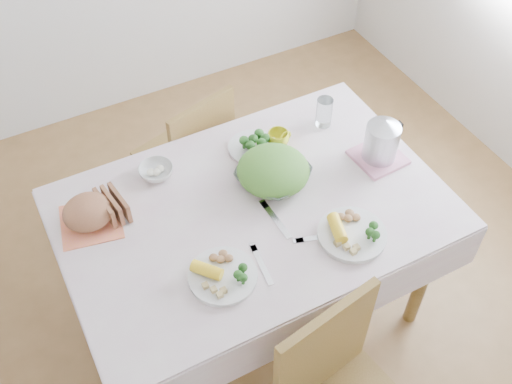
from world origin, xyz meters
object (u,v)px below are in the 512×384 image
dining_table (254,264)px  yellow_mug (278,139)px  salad_bowl (273,176)px  electric_kettle (382,137)px  dinner_plate_left (223,276)px  dinner_plate_right (352,235)px  chair_far (183,149)px

dining_table → yellow_mug: 0.56m
salad_bowl → electric_kettle: bearing=-11.2°
dining_table → electric_kettle: bearing=-0.5°
dinner_plate_left → dinner_plate_right: 0.51m
dinner_plate_right → yellow_mug: (-0.00, 0.56, 0.03)m
chair_far → dining_table: bearing=75.4°
dinner_plate_left → chair_far: bearing=76.5°
dining_table → dinner_plate_right: dinner_plate_right is taller
salad_bowl → dinner_plate_left: bearing=-139.5°
salad_bowl → dinner_plate_right: salad_bowl is taller
yellow_mug → electric_kettle: size_ratio=0.47×
yellow_mug → chair_far: bearing=120.2°
dinner_plate_left → yellow_mug: bearing=45.0°
dinner_plate_left → dinner_plate_right: size_ratio=0.95×
electric_kettle → chair_far: bearing=143.9°
dinner_plate_right → electric_kettle: electric_kettle is taller
dinner_plate_left → dinner_plate_right: same height
dining_table → electric_kettle: (0.59, -0.01, 0.51)m
salad_bowl → dinner_plate_right: 0.41m
dining_table → yellow_mug: size_ratio=14.87×
electric_kettle → yellow_mug: bearing=155.7°
salad_bowl → yellow_mug: 0.22m
electric_kettle → dinner_plate_left: bearing=-149.8°
yellow_mug → electric_kettle: bearing=-38.7°
dinner_plate_left → electric_kettle: size_ratio=1.25×
dining_table → salad_bowl: 0.45m
yellow_mug → salad_bowl: bearing=-124.6°
dinner_plate_right → yellow_mug: 0.57m
dinner_plate_right → electric_kettle: (0.33, 0.30, 0.11)m
chair_far → electric_kettle: size_ratio=4.32×
chair_far → electric_kettle: electric_kettle is taller
salad_bowl → electric_kettle: size_ratio=1.39×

